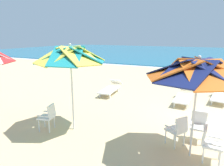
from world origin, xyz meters
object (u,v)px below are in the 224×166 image
beach_umbrella_0 (198,70)px  beach_umbrella_1 (71,56)px  plastic_chair_0 (210,142)px  sun_lounger_1 (221,95)px  plastic_chair_1 (199,124)px  sun_lounger_2 (184,96)px  plastic_chair_2 (177,129)px  sun_lounger_3 (111,88)px  plastic_chair_3 (48,116)px

beach_umbrella_0 → beach_umbrella_1: size_ratio=0.92×
beach_umbrella_0 → plastic_chair_0: 1.76m
sun_lounger_1 → plastic_chair_1: bearing=-100.3°
sun_lounger_2 → beach_umbrella_0: bearing=-82.1°
plastic_chair_2 → sun_lounger_1: 5.12m
plastic_chair_0 → beach_umbrella_1: (-3.97, 0.02, 1.90)m
plastic_chair_1 → sun_lounger_2: 3.54m
beach_umbrella_0 → sun_lounger_3: beach_umbrella_0 is taller
beach_umbrella_0 → plastic_chair_3: bearing=-174.5°
plastic_chair_1 → sun_lounger_3: 5.50m
plastic_chair_0 → sun_lounger_2: plastic_chair_0 is taller
beach_umbrella_0 → sun_lounger_1: 5.72m
plastic_chair_2 → plastic_chair_3: 3.94m
plastic_chair_1 → plastic_chair_3: bearing=-163.1°
beach_umbrella_0 → beach_umbrella_1: beach_umbrella_1 is taller
beach_umbrella_0 → sun_lounger_1: beach_umbrella_0 is taller
plastic_chair_1 → sun_lounger_2: size_ratio=0.40×
plastic_chair_0 → plastic_chair_2: 0.88m
sun_lounger_2 → beach_umbrella_1: bearing=-123.9°
plastic_chair_2 → beach_umbrella_1: 3.72m
plastic_chair_1 → sun_lounger_1: (0.79, 4.38, -0.22)m
plastic_chair_2 → sun_lounger_1: size_ratio=0.39×
beach_umbrella_0 → plastic_chair_2: bearing=137.0°
plastic_chair_3 → plastic_chair_0: bearing=4.6°
plastic_chair_3 → sun_lounger_2: (3.64, 4.78, -0.22)m
plastic_chair_0 → plastic_chair_3: bearing=-175.4°
beach_umbrella_1 → sun_lounger_3: beach_umbrella_1 is taller
plastic_chair_2 → sun_lounger_2: size_ratio=0.40×
plastic_chair_0 → beach_umbrella_1: beach_umbrella_1 is taller
plastic_chair_1 → sun_lounger_1: plastic_chair_1 is taller
plastic_chair_3 → beach_umbrella_1: bearing=30.0°
plastic_chair_1 → beach_umbrella_1: size_ratio=0.31×
beach_umbrella_0 → plastic_chair_1: beach_umbrella_0 is taller
plastic_chair_3 → sun_lounger_2: bearing=52.8°
sun_lounger_3 → beach_umbrella_0: bearing=-45.1°
beach_umbrella_1 → plastic_chair_3: 2.05m
beach_umbrella_0 → plastic_chair_3: (-4.25, -0.41, -1.71)m
plastic_chair_3 → sun_lounger_3: size_ratio=0.40×
plastic_chair_2 → plastic_chair_3: (-3.87, -0.76, 0.00)m
sun_lounger_1 → sun_lounger_2: size_ratio=1.02×
plastic_chair_1 → plastic_chair_0: bearing=-73.6°
plastic_chair_1 → beach_umbrella_1: bearing=-165.8°
beach_umbrella_0 → sun_lounger_2: (-0.61, 4.38, -1.93)m
plastic_chair_2 → beach_umbrella_1: size_ratio=0.31×
sun_lounger_3 → plastic_chair_2: bearing=-45.3°
plastic_chair_0 → plastic_chair_1: bearing=106.4°
beach_umbrella_0 → plastic_chair_0: (0.41, -0.03, -1.71)m
plastic_chair_1 → plastic_chair_3: 4.58m
plastic_chair_0 → sun_lounger_1: bearing=84.5°
beach_umbrella_1 → sun_lounger_2: 5.69m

